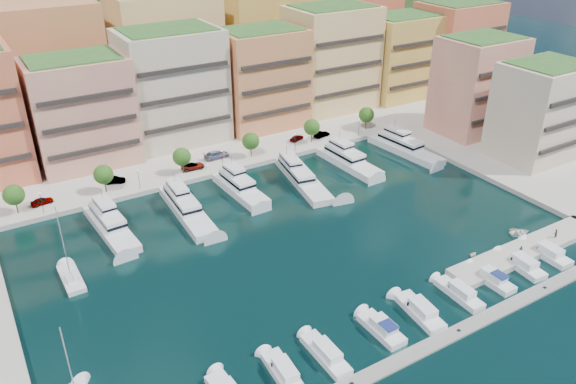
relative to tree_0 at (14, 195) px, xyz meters
name	(u,v)px	position (x,y,z in m)	size (l,w,h in m)	color
ground	(302,241)	(40.00, -33.50, -4.74)	(400.00, 400.00, 0.00)	black
north_quay	(171,128)	(40.00, 28.50, -4.74)	(220.00, 64.00, 2.00)	#9E998E
east_quay	(570,176)	(102.00, -41.50, -4.74)	(34.00, 76.00, 2.00)	#9E998E
hillside	(117,80)	(40.00, 76.50, -4.74)	(240.00, 40.00, 58.00)	#243A17
south_pontoon	(408,357)	(37.00, -63.50, -4.74)	(72.00, 2.20, 0.35)	gray
finger_pier	(526,252)	(70.00, -55.50, -4.74)	(32.00, 5.00, 2.00)	#9E998E
apartment_2	(81,111)	(17.00, 16.49, 7.57)	(20.00, 15.50, 22.80)	tan
apartment_3	(173,86)	(38.00, 18.49, 9.07)	(22.00, 16.50, 25.80)	beige
apartment_4	(262,78)	(60.00, 16.49, 8.07)	(20.00, 15.50, 23.80)	#DD7753
apartment_5	(331,58)	(82.00, 18.49, 9.57)	(22.00, 16.50, 26.80)	#DEC175
apartment_6	(399,56)	(104.00, 16.49, 7.57)	(20.00, 15.50, 22.80)	#B98B43
apartment_7	(456,45)	(124.00, 14.49, 8.57)	(22.00, 16.50, 24.80)	#D66047
apartment_east_a	(477,85)	(102.00, -13.51, 7.57)	(18.00, 14.50, 22.80)	tan
apartment_east_b	(541,111)	(102.00, -31.51, 6.57)	(18.00, 14.50, 20.80)	beige
backblock_1	(46,68)	(15.00, 40.50, 11.26)	(26.00, 18.00, 30.00)	#DD7753
backblock_2	(167,52)	(45.00, 40.50, 11.26)	(26.00, 18.00, 30.00)	#DEC175
backblock_3	(267,39)	(75.00, 40.50, 11.26)	(26.00, 18.00, 30.00)	#B98B43
backblock_4	(351,27)	(105.00, 40.50, 11.26)	(26.00, 18.00, 30.00)	#D66047
tree_0	(14,195)	(0.00, 0.00, 0.00)	(3.80, 3.80, 5.65)	#473323
tree_1	(103,175)	(16.00, 0.00, 0.00)	(3.80, 3.80, 5.65)	#473323
tree_2	(182,157)	(32.00, 0.00, 0.00)	(3.80, 3.80, 5.65)	#473323
tree_3	(251,141)	(48.00, 0.00, 0.00)	(3.80, 3.80, 5.65)	#473323
tree_4	(312,127)	(64.00, 0.00, 0.00)	(3.80, 3.80, 5.65)	#473323
tree_5	(366,115)	(80.00, 0.00, 0.00)	(3.80, 3.80, 5.65)	#473323
lamppost_0	(41,199)	(4.00, -2.30, -0.92)	(0.30, 0.30, 4.20)	black
lamppost_1	(138,176)	(22.00, -2.30, -0.92)	(0.30, 0.30, 4.20)	black
lamppost_2	(222,156)	(40.00, -2.30, -0.92)	(0.30, 0.30, 4.20)	black
lamppost_3	(295,139)	(58.00, -2.30, -0.92)	(0.30, 0.30, 4.20)	black
lamppost_4	(359,124)	(76.00, -2.30, -0.92)	(0.30, 0.30, 4.20)	black
yacht_1	(110,225)	(13.04, -13.00, -3.65)	(5.46, 18.71, 7.30)	silver
yacht_2	(185,207)	(26.81, -14.03, -3.53)	(5.23, 20.99, 7.30)	silver
yacht_3	(239,186)	(39.03, -11.81, -3.53)	(5.06, 16.13, 7.30)	silver
yacht_4	(301,177)	(51.94, -14.38, -3.65)	(8.35, 21.92, 7.30)	silver
yacht_5	(347,160)	(65.02, -12.59, -3.53)	(5.50, 17.85, 7.30)	silver
yacht_6	(403,147)	(80.14, -13.61, -3.53)	(6.45, 20.24, 7.30)	silver
cruiser_2	(284,374)	(21.74, -58.09, -4.20)	(3.13, 8.23, 2.55)	silver
cruiser_3	(326,355)	(27.96, -58.09, -4.20)	(2.53, 8.57, 2.55)	silver
cruiser_4	(382,329)	(37.10, -58.10, -4.17)	(2.85, 7.44, 2.66)	silver
cruiser_5	(420,312)	(44.01, -58.10, -4.20)	(3.76, 8.95, 2.55)	silver
cruiser_6	(459,294)	(51.74, -58.09, -4.20)	(2.66, 8.31, 2.55)	silver
cruiser_7	(491,279)	(58.57, -58.10, -4.17)	(2.68, 7.77, 2.66)	silver
cruiser_8	(522,265)	(65.63, -58.09, -4.20)	(3.51, 8.29, 2.55)	silver
cruiser_9	(547,254)	(71.88, -58.09, -4.20)	(3.17, 8.19, 2.55)	silver
sailboat_2	(72,279)	(3.87, -24.59, -4.42)	(2.80, 8.15, 13.20)	silver
tender_1	(473,254)	(61.48, -51.87, -4.30)	(1.44, 1.67, 0.88)	beige
tender_3	(513,229)	(73.45, -50.02, -4.33)	(1.36, 1.57, 0.83)	beige
tender_2	(520,232)	(73.65, -51.31, -4.36)	(2.67, 3.74, 0.78)	white
car_0	(42,201)	(4.40, 1.18, -3.07)	(1.60, 3.97, 1.35)	gray
car_1	(115,180)	(18.54, 2.88, -3.07)	(1.43, 4.11, 1.36)	gray
car_2	(193,166)	(34.49, 0.80, -3.05)	(2.30, 4.98, 1.38)	gray
car_3	(216,155)	(41.14, 3.33, -2.91)	(2.33, 5.73, 1.66)	gray
car_4	(297,138)	(61.60, 2.74, -3.08)	(1.57, 3.89, 1.33)	gray
car_5	(322,134)	(67.86, 1.42, -3.07)	(1.43, 4.10, 1.35)	gray
person_0	(521,250)	(67.12, -56.34, -2.92)	(0.60, 0.39, 1.64)	#232E46
person_1	(555,233)	(76.46, -55.95, -2.95)	(0.77, 0.60, 1.58)	#4F392F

